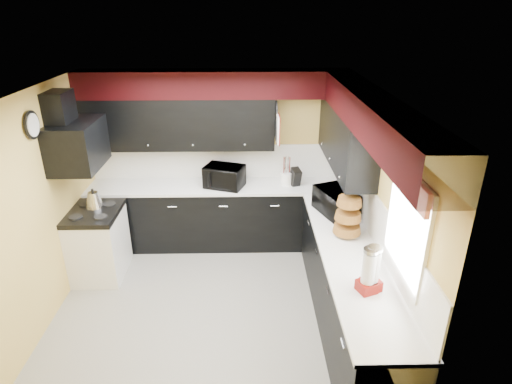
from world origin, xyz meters
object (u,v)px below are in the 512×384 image
knife_block (295,177)px  kettle (94,200)px  utensil_crock (286,178)px  toaster_oven (224,176)px  microwave (336,202)px

knife_block → kettle: knife_block is taller
utensil_crock → knife_block: (0.12, -0.04, 0.04)m
knife_block → toaster_oven: bearing=164.5°
microwave → knife_block: microwave is taller
toaster_oven → utensil_crock: 0.88m
knife_block → microwave: bearing=-81.8°
microwave → kettle: bearing=63.6°
kettle → knife_block: bearing=12.7°
toaster_oven → microwave: microwave is taller
utensil_crock → knife_block: knife_block is taller
toaster_oven → utensil_crock: toaster_oven is taller
microwave → knife_block: (-0.40, 0.87, -0.03)m
knife_block → kettle: size_ratio=1.14×
utensil_crock → knife_block: 0.13m
knife_block → utensil_crock: bearing=143.9°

